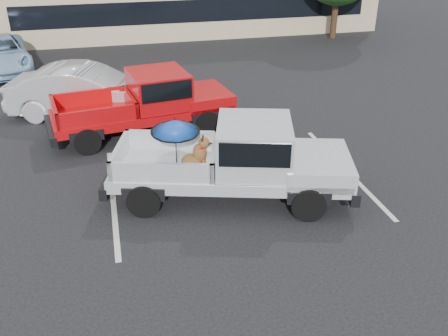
{
  "coord_description": "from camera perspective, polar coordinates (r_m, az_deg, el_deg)",
  "views": [
    {
      "loc": [
        -2.82,
        -8.47,
        6.09
      ],
      "look_at": [
        -0.67,
        0.45,
        1.3
      ],
      "focal_mm": 40.0,
      "sensor_mm": 36.0,
      "label": 1
    }
  ],
  "objects": [
    {
      "name": "stripe_right",
      "position": [
        13.44,
        13.76,
        -0.22
      ],
      "size": [
        0.12,
        5.0,
        0.01
      ],
      "primitive_type": "cube",
      "color": "silver",
      "rests_on": "ground"
    },
    {
      "name": "silver_sedan",
      "position": [
        16.91,
        -15.38,
        8.42
      ],
      "size": [
        5.28,
        3.09,
        1.64
      ],
      "primitive_type": "imported",
      "rotation": [
        0.0,
        0.0,
        1.28
      ],
      "color": "silver",
      "rests_on": "ground"
    },
    {
      "name": "stripe_left",
      "position": [
        12.12,
        -12.57,
        -3.34
      ],
      "size": [
        0.12,
        5.0,
        0.01
      ],
      "primitive_type": "cube",
      "color": "silver",
      "rests_on": "ground"
    },
    {
      "name": "silver_pickup",
      "position": [
        11.41,
        2.25,
        1.32
      ],
      "size": [
        6.01,
        3.46,
        2.06
      ],
      "rotation": [
        0.0,
        0.0,
        -0.28
      ],
      "color": "black",
      "rests_on": "ground"
    },
    {
      "name": "ground",
      "position": [
        10.81,
        4.02,
        -6.8
      ],
      "size": [
        90.0,
        90.0,
        0.0
      ],
      "primitive_type": "plane",
      "color": "black",
      "rests_on": "ground"
    },
    {
      "name": "red_pickup",
      "position": [
        15.24,
        -8.02,
        7.78
      ],
      "size": [
        5.79,
        2.75,
        1.83
      ],
      "rotation": [
        0.0,
        0.0,
        0.15
      ],
      "color": "black",
      "rests_on": "ground"
    }
  ]
}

